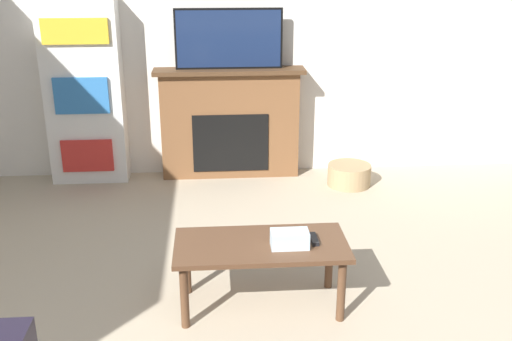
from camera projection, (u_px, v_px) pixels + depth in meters
The scene contains 8 objects.
wall_back at pixel (247, 31), 5.50m from camera, with size 6.90×0.06×2.70m.
fireplace at pixel (230, 123), 5.64m from camera, with size 1.38×0.28×1.04m.
tv at pixel (229, 39), 5.35m from camera, with size 0.97×0.03×0.54m.
coffee_table at pixel (261, 252), 3.55m from camera, with size 1.02×0.49×0.43m.
tissue_box at pixel (290, 239), 3.47m from camera, with size 0.22×0.12×0.10m.
remote_control at pixel (314, 239), 3.55m from camera, with size 0.04×0.15×0.02m.
bookshelf at pixel (84, 92), 5.42m from camera, with size 0.69×0.29×1.68m.
storage_basket at pixel (349, 175), 5.53m from camera, with size 0.40×0.40×0.20m.
Camera 1 is at (-0.33, -1.01, 2.05)m, focal length 42.00 mm.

